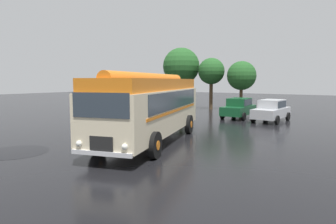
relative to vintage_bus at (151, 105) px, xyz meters
name	(u,v)px	position (x,y,z in m)	size (l,w,h in m)	color
ground_plane	(138,144)	(-0.14, -0.86, -1.89)	(120.00, 120.00, 0.00)	black
vintage_bus	(151,105)	(0.00, 0.00, 0.00)	(5.43, 10.35, 3.49)	beige
car_near_left	(239,108)	(-0.02, 11.83, -1.05)	(2.09, 4.27, 1.66)	#144C28
car_mid_left	(271,110)	(2.81, 11.33, -1.05)	(2.12, 4.28, 1.66)	#B7BABF
tree_far_left	(182,66)	(-8.96, 17.08, 2.89)	(4.15, 4.15, 6.81)	#4C3823
tree_left_of_centre	(211,71)	(-5.47, 17.44, 2.23)	(2.83, 2.83, 5.54)	#4C3823
tree_centre	(242,76)	(-1.93, 17.44, 1.71)	(2.93, 2.93, 5.08)	#4C3823
puddle_patch	(15,152)	(-3.49, -5.18, -1.89)	(2.77, 2.77, 0.01)	black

